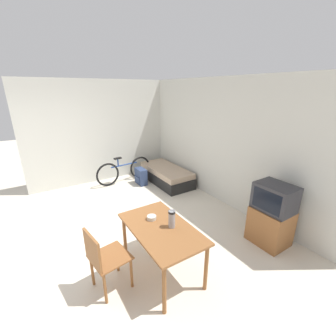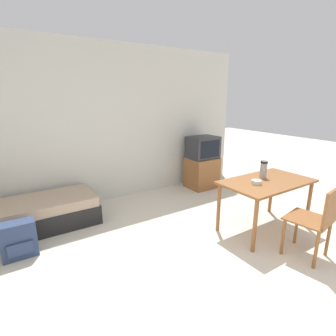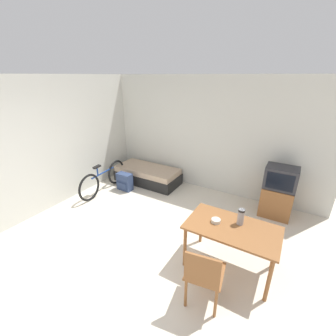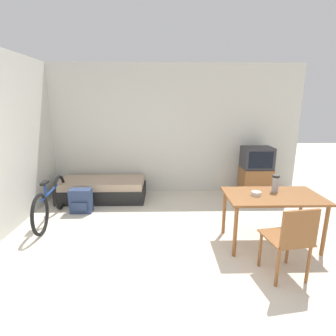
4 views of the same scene
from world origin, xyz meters
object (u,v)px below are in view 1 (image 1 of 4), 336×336
at_px(daybed, 166,175).
at_px(backpack, 141,176).
at_px(tv, 272,215).
at_px(wooden_chair, 103,257).
at_px(bicycle, 124,170).
at_px(mate_bowl, 152,218).
at_px(dining_table, 161,233).
at_px(thermos_flask, 172,218).

relative_size(daybed, backpack, 3.92).
distance_m(daybed, tv, 3.15).
xyz_separation_m(wooden_chair, backpack, (-2.85, 1.89, -0.29)).
xyz_separation_m(daybed, wooden_chair, (2.61, -2.54, 0.30)).
bearing_deg(wooden_chair, daybed, 135.76).
relative_size(bicycle, mate_bowl, 12.27).
height_order(daybed, tv, tv).
height_order(tv, bicycle, tv).
bearing_deg(tv, daybed, -178.67).
height_order(wooden_chair, mate_bowl, wooden_chair).
xyz_separation_m(daybed, bicycle, (-0.64, -0.96, 0.12)).
relative_size(dining_table, thermos_flask, 5.28).
relative_size(thermos_flask, backpack, 0.55).
distance_m(bicycle, backpack, 0.51).
distance_m(daybed, backpack, 0.70).
bearing_deg(mate_bowl, thermos_flask, 24.00).
distance_m(tv, backpack, 3.47).
relative_size(tv, backpack, 2.42).
relative_size(tv, bicycle, 0.65).
bearing_deg(tv, wooden_chair, -101.34).
xyz_separation_m(dining_table, backpack, (-2.96, 1.12, -0.42)).
height_order(dining_table, backpack, dining_table).
bearing_deg(thermos_flask, backpack, 161.77).
bearing_deg(dining_table, tv, 77.16).
height_order(daybed, dining_table, dining_table).
height_order(tv, mate_bowl, tv).
xyz_separation_m(dining_table, bicycle, (-3.35, 0.81, -0.31)).
bearing_deg(tv, bicycle, -164.72).
relative_size(dining_table, bicycle, 0.79).
xyz_separation_m(mate_bowl, backpack, (-2.72, 1.13, -0.53)).
distance_m(daybed, bicycle, 1.16).
bearing_deg(mate_bowl, tv, 70.48).
height_order(bicycle, backpack, bicycle).
bearing_deg(wooden_chair, dining_table, 82.29).
xyz_separation_m(dining_table, thermos_flask, (0.07, 0.12, 0.22)).
bearing_deg(daybed, tv, 1.33).
bearing_deg(bicycle, backpack, 37.47).
xyz_separation_m(bicycle, thermos_flask, (3.42, -0.69, 0.53)).
distance_m(bicycle, mate_bowl, 3.25).
bearing_deg(backpack, dining_table, -20.73).
height_order(daybed, bicycle, bicycle).
bearing_deg(mate_bowl, bicycle, 165.09).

